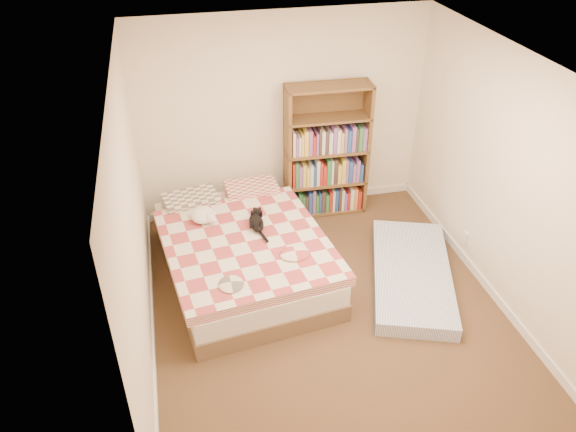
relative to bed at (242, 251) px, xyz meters
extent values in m
cube|color=#4B3020|center=(0.73, -0.75, -0.27)|extent=(3.50, 4.00, 0.01)
cube|color=white|center=(0.73, -0.75, 2.23)|extent=(3.50, 4.00, 0.01)
cube|color=white|center=(0.73, 1.25, 0.98)|extent=(3.50, 0.01, 2.50)
cube|color=white|center=(0.73, -2.75, 0.98)|extent=(3.50, 0.01, 2.50)
cube|color=white|center=(-1.02, -0.75, 0.98)|extent=(0.01, 4.00, 2.50)
cube|color=white|center=(2.48, -0.75, 0.98)|extent=(0.01, 4.00, 2.50)
cube|color=white|center=(0.73, 1.24, -0.22)|extent=(3.50, 0.02, 0.10)
cube|color=white|center=(-1.01, -0.75, -0.22)|extent=(0.02, 4.00, 0.10)
cube|color=white|center=(2.47, -0.75, -0.22)|extent=(0.02, 4.00, 0.10)
cube|color=white|center=(2.47, -0.35, 0.03)|extent=(0.03, 0.09, 0.13)
cube|color=brown|center=(0.00, -0.04, -0.17)|extent=(1.83, 2.41, 0.20)
cube|color=silver|center=(0.00, -0.04, 0.04)|extent=(1.79, 2.36, 0.22)
cube|color=#B74448|center=(0.00, -0.04, 0.21)|extent=(1.86, 2.02, 0.11)
cube|color=#676157|center=(-0.37, 0.80, 0.24)|extent=(0.66, 0.47, 0.17)
cube|color=#B74448|center=(0.37, 0.80, 0.24)|extent=(0.66, 0.47, 0.17)
cube|color=#56351D|center=(0.74, 1.01, 0.57)|extent=(0.05, 0.34, 1.69)
cube|color=#56351D|center=(1.72, 1.01, 0.57)|extent=(0.05, 0.34, 1.69)
cube|color=#56351D|center=(1.23, 1.17, 0.57)|extent=(1.01, 0.05, 1.69)
cube|color=#56351D|center=(1.23, 1.01, -0.25)|extent=(1.02, 0.37, 0.03)
cube|color=#56351D|center=(1.23, 1.01, 0.58)|extent=(1.02, 0.37, 0.03)
cube|color=#56351D|center=(1.23, 1.01, 1.40)|extent=(1.02, 0.37, 0.03)
cube|color=#6B83B2|center=(1.75, -0.57, -0.19)|extent=(1.36, 1.96, 0.16)
ellipsoid|color=black|center=(0.17, 0.04, 0.32)|extent=(0.22, 0.36, 0.11)
sphere|color=black|center=(0.17, 0.23, 0.33)|extent=(0.12, 0.12, 0.10)
cone|color=black|center=(0.14, 0.26, 0.37)|extent=(0.04, 0.04, 0.04)
cone|color=black|center=(0.20, 0.26, 0.37)|extent=(0.04, 0.04, 0.04)
cylinder|color=black|center=(0.26, -0.18, 0.29)|extent=(0.07, 0.19, 0.04)
ellipsoid|color=white|center=(-0.37, 0.30, 0.33)|extent=(0.30, 0.33, 0.14)
sphere|color=white|center=(-0.29, 0.21, 0.35)|extent=(0.13, 0.13, 0.11)
sphere|color=white|center=(-0.25, 0.17, 0.34)|extent=(0.06, 0.06, 0.05)
sphere|color=white|center=(-0.49, 0.35, 0.32)|extent=(0.07, 0.07, 0.06)
camera|label=1|loc=(-0.61, -4.89, 3.68)|focal=35.00mm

